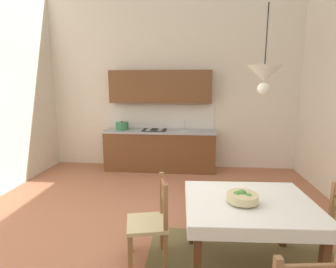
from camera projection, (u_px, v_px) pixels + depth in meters
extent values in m
cube|color=#AD6B4C|center=(151.00, 244.00, 3.24)|extent=(6.18, 6.76, 0.10)
cube|color=silver|center=(172.00, 80.00, 5.93)|extent=(6.18, 0.12, 4.00)
cube|color=brown|center=(160.00, 151.00, 5.88)|extent=(2.43, 0.60, 0.86)
cube|color=#9E9EA3|center=(160.00, 131.00, 5.79)|extent=(2.46, 0.63, 0.04)
cube|color=silver|center=(161.00, 116.00, 6.03)|extent=(2.43, 0.01, 0.55)
cube|color=brown|center=(160.00, 87.00, 5.75)|extent=(2.23, 0.34, 0.70)
cube|color=black|center=(159.00, 171.00, 5.69)|extent=(2.39, 0.02, 0.09)
cylinder|color=silver|center=(185.00, 131.00, 5.74)|extent=(0.34, 0.34, 0.02)
cylinder|color=silver|center=(185.00, 125.00, 5.86)|extent=(0.02, 0.02, 0.22)
cube|color=black|center=(155.00, 130.00, 5.80)|extent=(0.52, 0.42, 0.01)
cylinder|color=silver|center=(148.00, 130.00, 5.72)|extent=(0.11, 0.11, 0.01)
cylinder|color=silver|center=(160.00, 130.00, 5.69)|extent=(0.11, 0.11, 0.01)
cylinder|color=silver|center=(149.00, 129.00, 5.91)|extent=(0.11, 0.11, 0.01)
cylinder|color=silver|center=(161.00, 129.00, 5.89)|extent=(0.11, 0.11, 0.01)
cylinder|color=#337A4C|center=(122.00, 126.00, 5.84)|extent=(0.28, 0.28, 0.15)
cylinder|color=#337A4C|center=(122.00, 123.00, 5.82)|extent=(0.29, 0.29, 0.02)
sphere|color=black|center=(122.00, 122.00, 5.82)|extent=(0.04, 0.04, 0.04)
cube|color=#56331C|center=(249.00, 202.00, 2.59)|extent=(1.24, 1.03, 0.02)
cube|color=#56331C|center=(197.00, 262.00, 2.27)|extent=(0.07, 0.07, 0.73)
cube|color=#56331C|center=(324.00, 266.00, 2.22)|extent=(0.07, 0.07, 0.73)
cube|color=#56331C|center=(193.00, 215.00, 3.11)|extent=(0.07, 0.07, 0.73)
cube|color=#56331C|center=(285.00, 217.00, 3.06)|extent=(0.07, 0.07, 0.73)
cube|color=white|center=(249.00, 201.00, 2.59)|extent=(1.30, 1.09, 0.00)
cube|color=white|center=(266.00, 236.00, 2.10)|extent=(1.25, 0.07, 0.12)
cube|color=white|center=(238.00, 187.00, 3.11)|extent=(1.25, 0.07, 0.12)
cube|color=white|center=(186.00, 205.00, 2.63)|extent=(0.05, 1.03, 0.12)
cube|color=white|center=(313.00, 208.00, 2.57)|extent=(0.05, 1.03, 0.12)
cube|color=#D1BC89|center=(147.00, 223.00, 2.79)|extent=(0.50, 0.50, 0.04)
cube|color=#996B42|center=(130.00, 254.00, 2.63)|extent=(0.05, 0.05, 0.41)
cube|color=#996B42|center=(131.00, 235.00, 2.98)|extent=(0.05, 0.05, 0.41)
cube|color=#996B42|center=(166.00, 228.00, 2.63)|extent=(0.05, 0.05, 0.93)
cube|color=#996B42|center=(162.00, 211.00, 2.98)|extent=(0.05, 0.05, 0.93)
cube|color=#996B42|center=(163.00, 186.00, 2.73)|extent=(0.09, 0.32, 0.07)
cube|color=#996B42|center=(164.00, 195.00, 2.75)|extent=(0.09, 0.32, 0.07)
cube|color=#996B42|center=(330.00, 225.00, 2.69)|extent=(0.05, 0.05, 0.93)
cylinder|color=beige|center=(242.00, 202.00, 2.54)|extent=(0.17, 0.17, 0.02)
cylinder|color=beige|center=(242.00, 197.00, 2.53)|extent=(0.30, 0.30, 0.07)
sphere|color=#4C8E3D|center=(237.00, 196.00, 2.54)|extent=(0.09, 0.09, 0.09)
sphere|color=#4C8E3D|center=(249.00, 198.00, 2.50)|extent=(0.08, 0.08, 0.08)
sphere|color=#4C8E3D|center=(242.00, 195.00, 2.55)|extent=(0.10, 0.10, 0.10)
cylinder|color=black|center=(267.00, 36.00, 2.36)|extent=(0.01, 0.01, 0.57)
cone|color=silver|center=(264.00, 73.00, 2.41)|extent=(0.32, 0.32, 0.14)
sphere|color=white|center=(263.00, 89.00, 2.44)|extent=(0.11, 0.11, 0.11)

